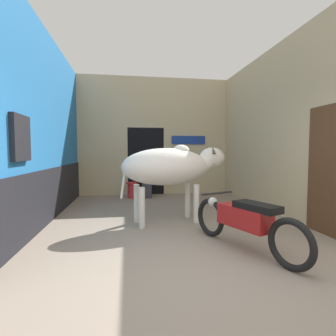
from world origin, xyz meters
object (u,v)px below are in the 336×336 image
object	(u,v)px
motorcycle_near	(244,220)
plastic_stool	(132,190)
cow	(171,167)
shopkeeper_seated	(146,175)

from	to	relation	value
motorcycle_near	plastic_stool	world-z (taller)	motorcycle_near
cow	motorcycle_near	size ratio (longest dim) A/B	1.13
plastic_stool	motorcycle_near	bearing A→B (deg)	-71.45
cow	plastic_stool	bearing A→B (deg)	104.76
motorcycle_near	shopkeeper_seated	size ratio (longest dim) A/B	1.55
shopkeeper_seated	motorcycle_near	bearing A→B (deg)	-76.92
plastic_stool	cow	bearing A→B (deg)	-75.24
cow	plastic_stool	world-z (taller)	cow
motorcycle_near	plastic_stool	distance (m)	4.56
shopkeeper_seated	plastic_stool	xyz separation A→B (m)	(-0.44, -0.05, -0.41)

